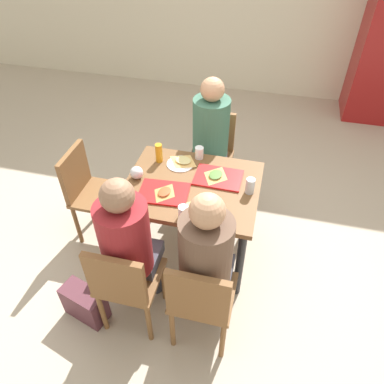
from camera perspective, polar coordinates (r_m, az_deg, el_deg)
The scene contains 23 objects.
ground_plane at distance 3.27m, azimuth -0.00°, elevation -8.70°, with size 10.00×10.00×0.02m, color #B7A893.
main_table at distance 2.81m, azimuth -0.00°, elevation -0.47°, with size 1.01×0.82×0.72m.
chair_near_left at distance 2.47m, azimuth -10.43°, elevation -13.63°, with size 0.40×0.40×0.86m.
chair_near_right at distance 2.37m, azimuth 1.38°, elevation -16.26°, with size 0.40×0.40×0.86m.
chair_far_side at distance 3.50m, azimuth 3.14°, elevation 6.57°, with size 0.40×0.40×0.86m.
chair_left_end at distance 3.17m, azimuth -15.77°, elevation 0.55°, with size 0.40×0.40×0.86m.
person_in_red at distance 2.36m, azimuth -9.90°, elevation -7.51°, with size 0.32×0.42×1.27m.
person_in_brown_jacket at distance 2.25m, azimuth 2.29°, elevation -9.96°, with size 0.32×0.42×1.27m.
person_far_side at distance 3.24m, azimuth 2.80°, elevation 8.76°, with size 0.32×0.42×1.27m.
tray_red_near at distance 2.68m, azimuth -4.41°, elevation -0.09°, with size 0.36×0.26×0.02m, color red.
tray_red_far at distance 2.81m, azimuth 4.11°, elevation 2.27°, with size 0.36×0.26×0.02m, color red.
paper_plate_center at distance 2.94m, azimuth -1.81°, elevation 4.41°, with size 0.22×0.22×0.01m, color white.
paper_plate_near_edge at distance 2.56m, azimuth 2.08°, elevation -2.51°, with size 0.22×0.22×0.01m, color white.
pizza_slice_a at distance 2.65m, azimuth -4.32°, elevation -0.04°, with size 0.15×0.19×0.02m.
pizza_slice_b at distance 2.80m, azimuth 3.72°, elevation 2.65°, with size 0.18×0.21×0.02m.
pizza_slice_c at distance 2.95m, azimuth -1.40°, elevation 4.89°, with size 0.23×0.21×0.02m.
pizza_slice_d at distance 2.53m, azimuth 1.30°, elevation -2.64°, with size 0.25×0.20×0.02m.
plastic_cup_a at distance 2.99m, azimuth 1.14°, elevation 6.15°, with size 0.07×0.07×0.10m, color white.
plastic_cup_b at distance 2.46m, azimuth -1.38°, elevation -3.19°, with size 0.07×0.07×0.10m, color white.
soda_can at distance 2.68m, azimuth 9.05°, elevation 0.96°, with size 0.07×0.07×0.12m, color #B7BCC6.
condiment_bottle at distance 2.94m, azimuth -5.18°, elevation 6.07°, with size 0.06×0.06×0.16m, color orange.
foil_bundle at distance 2.81m, azimuth -8.63°, elevation 2.99°, with size 0.10×0.10×0.10m, color silver.
handbag at distance 2.88m, azimuth -16.35°, elevation -16.30°, with size 0.32×0.16×0.28m, color #592D38.
Camera 1 is at (0.50, -2.03, 2.51)m, focal length 34.19 mm.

